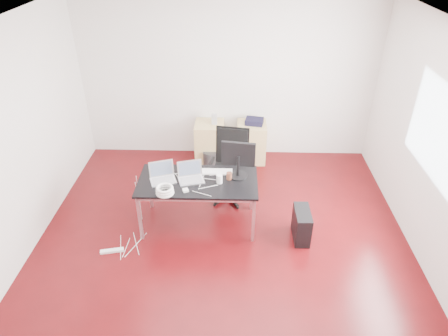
{
  "coord_description": "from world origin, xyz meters",
  "views": [
    {
      "loc": [
        0.15,
        -4.01,
        3.71
      ],
      "look_at": [
        0.0,
        0.55,
        0.85
      ],
      "focal_mm": 32.0,
      "sensor_mm": 36.0,
      "label": 1
    }
  ],
  "objects_px": {
    "desk": "(198,184)",
    "pc_tower": "(302,225)",
    "filing_cabinet_right": "(251,142)",
    "office_chair": "(230,162)",
    "filing_cabinet_left": "(210,141)"
  },
  "relations": [
    {
      "from": "desk",
      "to": "filing_cabinet_right",
      "type": "xyz_separation_m",
      "value": [
        0.78,
        1.82,
        -0.33
      ]
    },
    {
      "from": "office_chair",
      "to": "pc_tower",
      "type": "distance_m",
      "value": 1.42
    },
    {
      "from": "desk",
      "to": "filing_cabinet_left",
      "type": "xyz_separation_m",
      "value": [
        0.04,
        1.82,
        -0.33
      ]
    },
    {
      "from": "office_chair",
      "to": "pc_tower",
      "type": "height_order",
      "value": "office_chair"
    },
    {
      "from": "desk",
      "to": "pc_tower",
      "type": "height_order",
      "value": "desk"
    },
    {
      "from": "office_chair",
      "to": "pc_tower",
      "type": "bearing_deg",
      "value": -35.44
    },
    {
      "from": "filing_cabinet_left",
      "to": "filing_cabinet_right",
      "type": "xyz_separation_m",
      "value": [
        0.74,
        0.0,
        0.0
      ]
    },
    {
      "from": "desk",
      "to": "office_chair",
      "type": "relative_size",
      "value": 1.48
    },
    {
      "from": "office_chair",
      "to": "pc_tower",
      "type": "relative_size",
      "value": 2.4
    },
    {
      "from": "desk",
      "to": "pc_tower",
      "type": "distance_m",
      "value": 1.5
    },
    {
      "from": "filing_cabinet_right",
      "to": "desk",
      "type": "bearing_deg",
      "value": -113.18
    },
    {
      "from": "office_chair",
      "to": "filing_cabinet_right",
      "type": "distance_m",
      "value": 1.2
    },
    {
      "from": "desk",
      "to": "filing_cabinet_right",
      "type": "relative_size",
      "value": 2.29
    },
    {
      "from": "filing_cabinet_right",
      "to": "pc_tower",
      "type": "bearing_deg",
      "value": -73.24
    },
    {
      "from": "filing_cabinet_left",
      "to": "pc_tower",
      "type": "distance_m",
      "value": 2.49
    }
  ]
}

